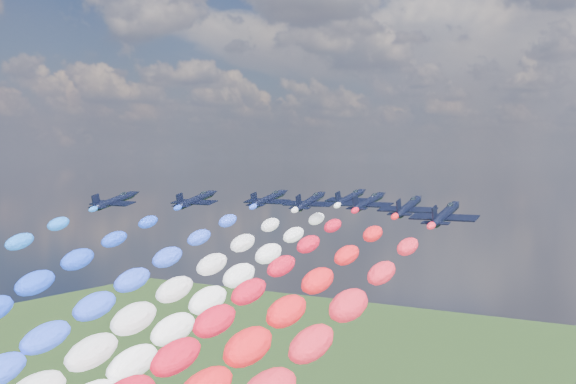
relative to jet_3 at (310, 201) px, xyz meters
The scene contains 10 objects.
jet_0 37.01m from the jet_3, 151.01° to the right, with size 9.69×12.99×2.86m, color black, non-canonical shape.
jet_1 22.77m from the jet_3, 162.60° to the right, with size 9.69×12.99×2.86m, color black, non-canonical shape.
jet_2 11.62m from the jet_3, 165.51° to the left, with size 9.69×12.99×2.86m, color black, non-canonical shape.
trail_2 60.57m from the jet_3, 101.36° to the right, with size 6.17×113.26×43.99m, color blue, non-canonical shape.
jet_3 is the anchor object (origin of this frame).
jet_4 15.43m from the jet_3, 88.64° to the left, with size 9.69×12.99×2.86m, color black, non-canonical shape.
trail_4 47.92m from the jet_3, 89.52° to the right, with size 6.17×113.26×43.99m, color white, non-canonical shape.
jet_5 10.82m from the jet_3, 22.27° to the left, with size 9.69×12.99×2.86m, color black, non-canonical shape.
jet_6 22.16m from the jet_3, 12.24° to the right, with size 9.69×12.99×2.86m, color black, non-canonical shape.
jet_7 37.04m from the jet_3, 28.03° to the right, with size 9.69×12.99×2.86m, color black, non-canonical shape.
Camera 1 is at (71.48, -110.50, 108.64)m, focal length 47.05 mm.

